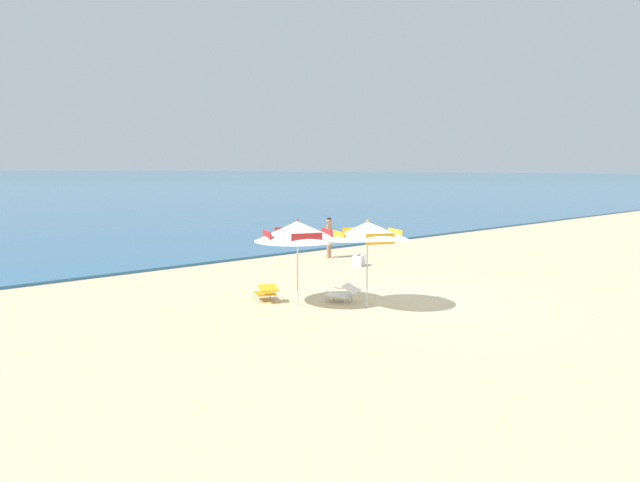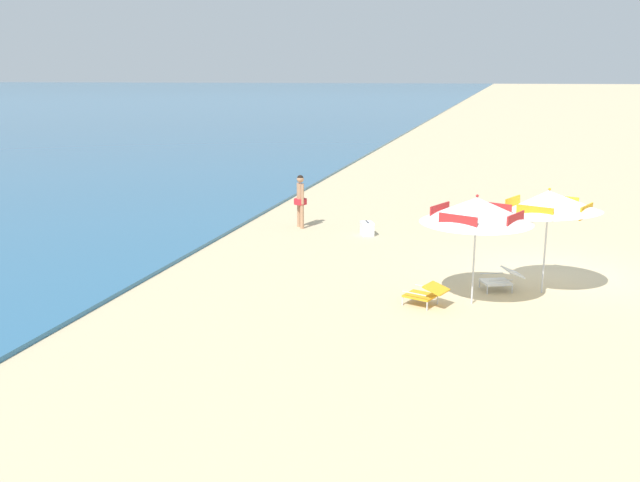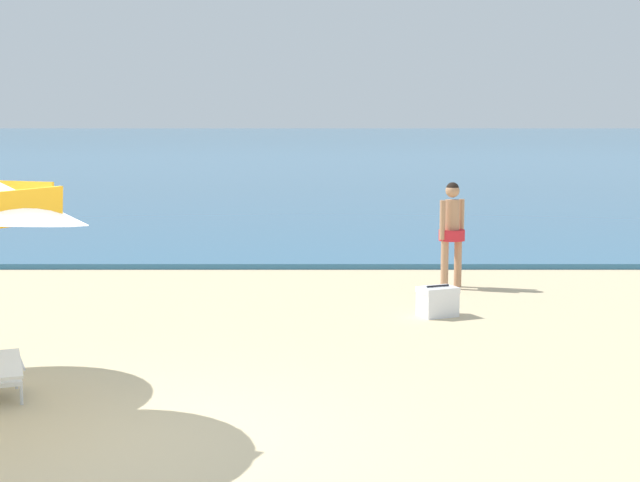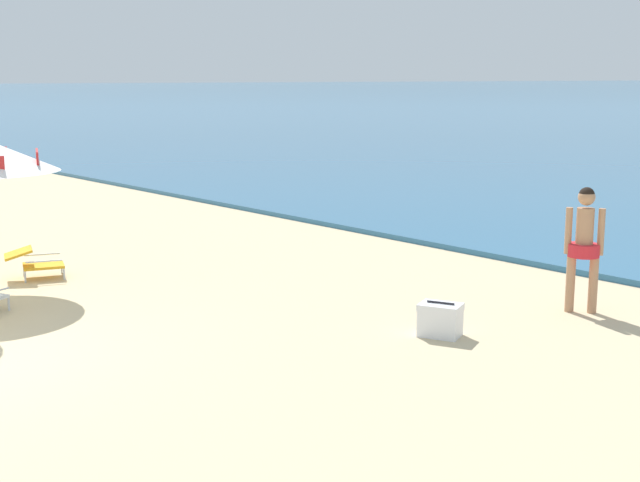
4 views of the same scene
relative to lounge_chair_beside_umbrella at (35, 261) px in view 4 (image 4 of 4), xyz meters
The scene contains 3 objects.
lounge_chair_beside_umbrella is the anchor object (origin of this frame).
person_standing_near_shore 8.14m from the lounge_chair_beside_umbrella, 35.25° to the left, with size 0.42×0.41×1.67m.
cooler_box 6.60m from the lounge_chair_beside_umbrella, 21.76° to the left, with size 0.59×0.52×0.43m.
Camera 4 is at (9.95, -2.58, 3.07)m, focal length 48.92 mm.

